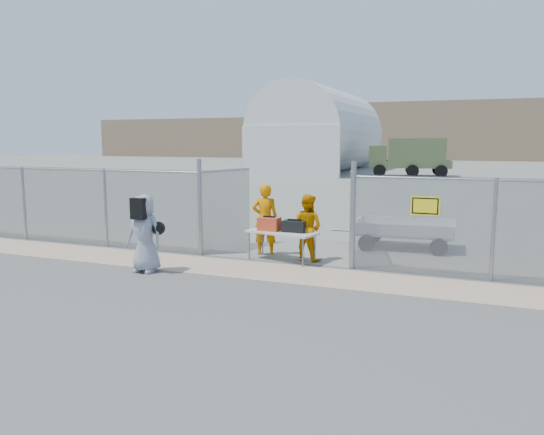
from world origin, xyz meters
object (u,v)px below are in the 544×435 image
at_px(folding_table, 282,246).
at_px(security_worker_right, 307,227).
at_px(security_worker_left, 265,220).
at_px(utility_trailer, 405,234).
at_px(visitor, 145,233).

bearing_deg(folding_table, security_worker_right, 41.23).
height_order(folding_table, security_worker_left, security_worker_left).
distance_m(security_worker_left, security_worker_right, 1.23).
bearing_deg(utility_trailer, visitor, -139.38).
height_order(security_worker_left, utility_trailer, security_worker_left).
distance_m(security_worker_right, utility_trailer, 3.18).
distance_m(folding_table, security_worker_left, 0.99).
height_order(security_worker_left, security_worker_right, security_worker_left).
relative_size(security_worker_left, utility_trailer, 0.55).
relative_size(security_worker_right, utility_trailer, 0.49).
bearing_deg(visitor, folding_table, 39.43).
height_order(security_worker_right, utility_trailer, security_worker_right).
height_order(folding_table, security_worker_right, security_worker_right).
relative_size(security_worker_left, visitor, 1.06).
bearing_deg(folding_table, security_worker_left, 154.27).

